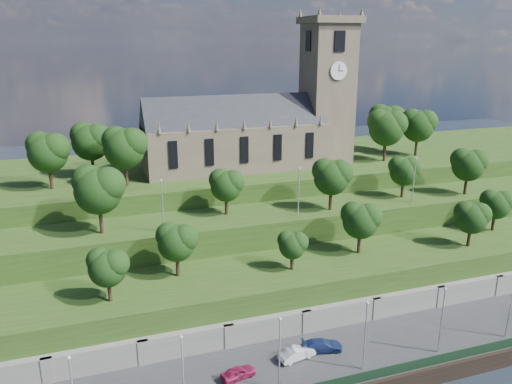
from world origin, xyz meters
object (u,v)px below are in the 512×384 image
object	(u,v)px
church	(260,125)
car_left	(238,373)
car_right	(322,345)
car_middle	(297,353)

from	to	relation	value
church	car_left	distance (m)	47.98
car_right	car_left	bearing A→B (deg)	110.70
church	car_middle	size ratio (longest dim) A/B	8.75
car_middle	car_right	xyz separation A→B (m)	(3.46, 0.51, -0.02)
car_left	church	bearing A→B (deg)	-35.62
church	car_right	world-z (taller)	church
church	car_right	size ratio (longest dim) A/B	7.95
church	car_right	bearing A→B (deg)	-98.16
car_left	car_right	world-z (taller)	car_right
car_middle	car_right	bearing A→B (deg)	-93.56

